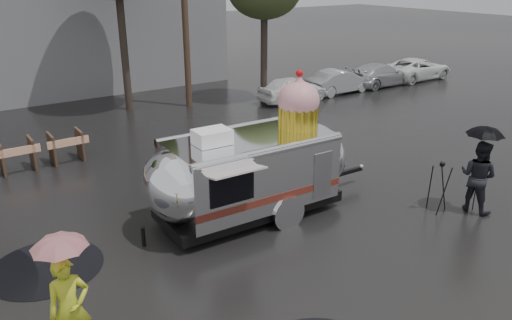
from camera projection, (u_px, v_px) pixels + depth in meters
ground at (382, 258)px, 10.94m from camera, size 120.00×120.00×0.00m
puddles at (245, 279)px, 10.20m from camera, size 13.11×7.88×0.01m
utility_pole at (184, 1)px, 21.38m from camera, size 1.60×0.28×9.00m
barricade_row at (17, 155)px, 15.51m from camera, size 4.30×0.80×1.00m
parked_cars at (365, 75)px, 26.13m from camera, size 13.20×1.90×1.50m
airstream_trailer at (252, 168)px, 12.46m from camera, size 6.85×2.65×3.69m
person_left at (70, 309)px, 7.89m from camera, size 0.67×0.47×1.82m
umbrella_pink at (61, 255)px, 7.54m from camera, size 1.05×1.05×2.27m
person_right at (478, 176)px, 12.81m from camera, size 0.64×0.99×1.91m
umbrella_black at (484, 140)px, 12.45m from camera, size 1.14×1.14×2.33m
tripod at (440, 183)px, 12.85m from camera, size 0.53×0.56×1.35m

